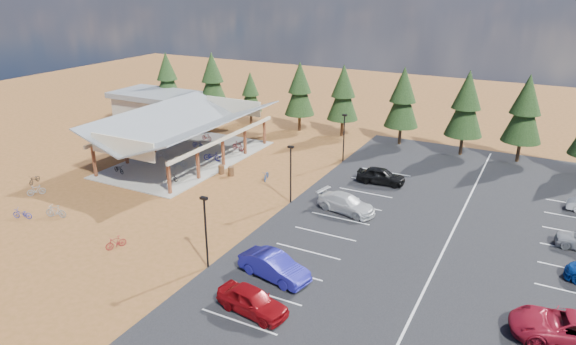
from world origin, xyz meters
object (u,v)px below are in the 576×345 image
at_px(car_3, 346,203).
at_px(bike_3, 207,137).
at_px(car_6, 570,328).
at_px(car_4, 381,176).
at_px(bike_6, 212,156).
at_px(bike_8, 35,179).
at_px(trash_bin_1, 231,171).
at_px(bike_9, 36,190).
at_px(bike_5, 179,162).
at_px(bike_4, 172,177).
at_px(bike_1, 161,154).
at_px(car_0, 252,301).
at_px(bike_14, 267,176).
at_px(bike_pavilion, 186,125).
at_px(bike_7, 238,146).
at_px(bike_2, 198,144).
at_px(lamp_post_1, 291,170).
at_px(bike_11, 116,242).
at_px(trash_bin_0, 221,169).
at_px(lamp_post_2, 344,135).
at_px(bike_10, 22,214).
at_px(bike_0, 119,169).
at_px(lamp_post_0, 206,227).
at_px(outbuilding, 155,106).
at_px(bike_13, 56,211).

bearing_deg(car_3, bike_3, 75.75).
bearing_deg(car_6, car_4, -147.03).
bearing_deg(bike_6, bike_8, 125.69).
bearing_deg(trash_bin_1, bike_8, -146.05).
bearing_deg(bike_9, bike_5, -89.36).
distance_m(bike_4, car_3, 17.24).
height_order(bike_1, car_0, car_0).
xyz_separation_m(bike_14, car_6, (25.90, -12.92, 0.42)).
height_order(bike_5, bike_6, bike_5).
bearing_deg(bike_1, car_0, -146.62).
height_order(bike_pavilion, trash_bin_1, bike_pavilion).
distance_m(trash_bin_1, bike_7, 7.62).
height_order(bike_2, bike_3, bike_3).
bearing_deg(bike_14, car_0, -80.47).
relative_size(lamp_post_1, bike_5, 2.77).
xyz_separation_m(bike_11, car_4, (12.87, 20.77, 0.34)).
bearing_deg(trash_bin_0, car_3, -10.31).
bearing_deg(bike_6, trash_bin_1, -135.43).
distance_m(lamp_post_2, bike_8, 30.47).
bearing_deg(car_6, bike_14, -126.45).
relative_size(bike_6, bike_14, 1.09).
distance_m(bike_4, bike_5, 3.64).
relative_size(bike_11, bike_14, 0.89).
bearing_deg(bike_7, bike_10, 178.52).
xyz_separation_m(bike_0, car_4, (23.74, 9.57, 0.28)).
bearing_deg(bike_4, bike_0, 106.07).
relative_size(bike_3, bike_6, 0.80).
height_order(lamp_post_1, trash_bin_0, lamp_post_1).
bearing_deg(bike_14, car_6, -44.76).
bearing_deg(car_0, bike_pavilion, 54.61).
bearing_deg(trash_bin_0, bike_11, -83.14).
relative_size(bike_2, car_3, 0.33).
bearing_deg(car_0, bike_11, 90.37).
relative_size(bike_2, bike_3, 1.10).
relative_size(bike_4, bike_6, 0.82).
bearing_deg(bike_7, lamp_post_0, -138.53).
relative_size(outbuilding, bike_6, 5.84).
xyz_separation_m(bike_2, bike_6, (4.05, -2.86, 0.06)).
relative_size(lamp_post_1, bike_0, 3.21).
distance_m(outbuilding, trash_bin_0, 23.64).
relative_size(bike_pavilion, lamp_post_2, 3.77).
height_order(bike_7, bike_9, bike_7).
bearing_deg(lamp_post_2, car_3, -66.84).
bearing_deg(car_4, bike_9, 117.70).
bearing_deg(outbuilding, bike_10, -68.51).
xyz_separation_m(lamp_post_1, bike_13, (-15.44, -11.42, -2.43)).
height_order(lamp_post_1, bike_8, lamp_post_1).
bearing_deg(bike_9, bike_2, -72.74).
bearing_deg(car_3, bike_pavilion, 88.93).
distance_m(lamp_post_0, trash_bin_0, 17.86).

